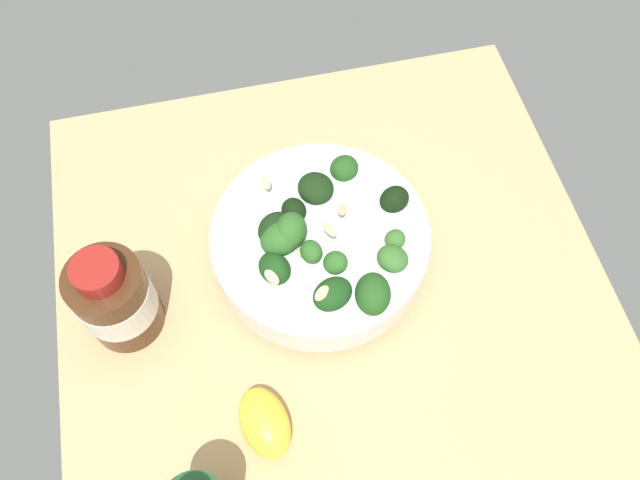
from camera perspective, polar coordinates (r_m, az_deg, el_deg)
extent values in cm
cube|color=tan|center=(70.84, 1.11, -4.38)|extent=(58.06, 58.06, 3.63)
cylinder|color=white|center=(69.86, 0.00, -1.29)|extent=(12.44, 12.44, 1.38)
cylinder|color=white|center=(67.42, 0.00, -0.23)|extent=(22.61, 22.61, 4.13)
cylinder|color=silver|center=(65.96, 0.00, 0.46)|extent=(18.94, 18.94, 0.80)
cylinder|color=#589D47|center=(65.53, 6.32, -2.25)|extent=(1.61, 1.79, 1.51)
ellipsoid|color=#386B2B|center=(64.15, 6.45, -1.64)|extent=(4.74, 4.93, 3.30)
cylinder|color=#3C7A32|center=(65.67, -3.45, -0.67)|extent=(2.09, 2.41, 2.01)
ellipsoid|color=#2D6023|center=(63.89, -3.54, 0.18)|extent=(5.12, 5.27, 5.34)
cylinder|color=#589D47|center=(66.00, -3.78, 0.22)|extent=(1.83, 1.94, 1.47)
ellipsoid|color=black|center=(64.53, -3.87, 0.94)|extent=(5.51, 5.28, 3.64)
cylinder|color=#4A8F3C|center=(63.83, 4.58, -5.46)|extent=(1.64, 1.91, 1.78)
ellipsoid|color=#23511C|center=(62.07, 4.70, -4.77)|extent=(5.78, 4.72, 4.69)
cylinder|color=#3C7A32|center=(70.96, 2.11, 5.59)|extent=(1.38, 1.39, 1.78)
ellipsoid|color=#23511C|center=(69.61, 2.15, 6.34)|extent=(4.84, 4.52, 4.41)
cylinder|color=#2F662B|center=(67.22, -2.30, 2.09)|extent=(1.47, 1.40, 1.05)
ellipsoid|color=black|center=(66.16, -2.34, 2.63)|extent=(3.64, 3.55, 2.92)
cylinder|color=#3C7A32|center=(65.17, -2.53, 0.14)|extent=(1.51, 1.60, 1.48)
ellipsoid|color=#2D6023|center=(63.70, -2.59, 0.86)|extent=(5.15, 5.09, 4.16)
cylinder|color=#2F662B|center=(69.05, 6.47, 2.93)|extent=(1.65, 1.80, 1.43)
ellipsoid|color=black|center=(67.83, 6.59, 3.57)|extent=(4.37, 5.31, 4.76)
cylinder|color=#3C7A32|center=(63.34, 1.09, -5.46)|extent=(1.70, 1.76, 1.65)
ellipsoid|color=#194216|center=(61.66, 1.12, -4.80)|extent=(4.83, 5.42, 3.50)
cylinder|color=#3C7A32|center=(64.28, -0.77, -1.65)|extent=(1.53, 1.21, 1.84)
ellipsoid|color=#2D6023|center=(62.93, -0.79, -1.03)|extent=(3.14, 3.21, 3.02)
cylinder|color=#3C7A32|center=(64.58, -3.91, -3.43)|extent=(1.75, 1.64, 1.73)
ellipsoid|color=#194216|center=(63.04, -4.00, -2.77)|extent=(5.37, 4.76, 4.97)
cylinder|color=#589D47|center=(68.98, -0.63, 3.80)|extent=(1.50, 1.26, 1.54)
ellipsoid|color=black|center=(67.57, -0.64, 4.56)|extent=(4.65, 4.62, 3.18)
cylinder|color=#4A8F3C|center=(64.82, 1.55, -2.57)|extent=(1.31, 1.57, 1.67)
ellipsoid|color=#2D6023|center=(63.47, 1.58, -1.98)|extent=(3.25, 3.42, 3.10)
cylinder|color=#3C7A32|center=(66.94, 6.50, -0.60)|extent=(1.27, 1.16, 1.53)
ellipsoid|color=#386B2B|center=(65.67, 6.63, -0.01)|extent=(3.22, 3.66, 3.04)
ellipsoid|color=#DBBC84|center=(60.65, -4.29, -3.30)|extent=(2.02, 1.85, 1.00)
ellipsoid|color=#DBBC84|center=(60.21, 0.17, -4.72)|extent=(1.93, 2.06, 0.68)
ellipsoid|color=#DBBC84|center=(67.04, -4.86, 5.15)|extent=(1.90, 1.33, 1.00)
ellipsoid|color=#DBBC84|center=(64.81, 1.98, 2.70)|extent=(2.06, 1.65, 1.41)
ellipsoid|color=#DBBC84|center=(63.42, -1.43, -1.07)|extent=(1.56, 2.05, 0.62)
ellipsoid|color=#DBBC84|center=(62.66, 0.94, 0.96)|extent=(2.06, 1.79, 0.79)
ellipsoid|color=#DBBC84|center=(63.05, -4.02, -2.22)|extent=(2.01, 1.37, 0.91)
ellipsoid|color=yellow|center=(62.67, -4.91, -15.79)|extent=(7.74, 5.77, 3.78)
cylinder|color=#472814|center=(65.75, -17.59, -5.07)|extent=(7.33, 7.33, 10.37)
cylinder|color=maroon|center=(60.39, -19.16, -2.72)|extent=(4.49, 4.49, 2.02)
cylinder|color=silver|center=(65.44, -17.68, -4.95)|extent=(7.48, 7.48, 4.08)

